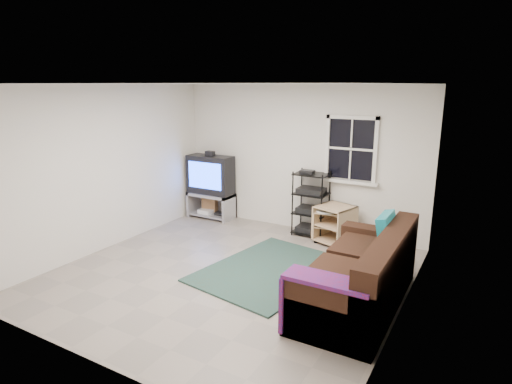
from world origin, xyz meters
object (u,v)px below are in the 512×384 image
Objects in this scene: side_table_left at (336,223)px; sofa at (360,277)px; tv_unit at (211,181)px; av_rack at (311,208)px; side_table_right at (330,222)px.

sofa is (0.95, -1.86, 0.01)m from side_table_left.
tv_unit reaches higher than sofa.
tv_unit is 2.13m from av_rack.
sofa reaches higher than side_table_right.
tv_unit is 0.61× the size of sofa.
side_table_right is at bearing 119.35° from sofa.
side_table_left is (0.53, -0.15, -0.15)m from av_rack.
side_table_left is 2.09m from sofa.
side_table_right is (-0.13, 0.07, -0.03)m from side_table_left.
tv_unit is at bearing 177.27° from side_table_left.
av_rack reaches higher than side_table_left.
sofa is at bearing -62.88° from side_table_left.
sofa is (1.48, -2.01, -0.14)m from av_rack.
sofa is (1.09, -1.93, 0.04)m from side_table_right.
tv_unit is at bearing 178.63° from side_table_right.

